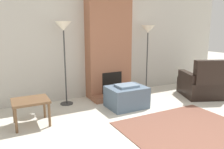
{
  "coord_description": "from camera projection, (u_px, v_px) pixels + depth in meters",
  "views": [
    {
      "loc": [
        -2.4,
        -2.0,
        1.65
      ],
      "look_at": [
        0.0,
        2.58,
        0.58
      ],
      "focal_mm": 35.0,
      "sensor_mm": 36.0,
      "label": 1
    }
  ],
  "objects": [
    {
      "name": "armchair",
      "position": [
        203.0,
        85.0,
        5.4
      ],
      "size": [
        1.22,
        1.23,
        0.96
      ],
      "rotation": [
        0.0,
        0.0,
        2.74
      ],
      "color": "black",
      "rests_on": "ground_plane"
    },
    {
      "name": "fireplace",
      "position": [
        109.0,
        46.0,
        5.29
      ],
      "size": [
        1.1,
        0.67,
        2.6
      ],
      "color": "#935B42",
      "rests_on": "ground_plane"
    },
    {
      "name": "side_table",
      "position": [
        31.0,
        103.0,
        3.77
      ],
      "size": [
        0.61,
        0.52,
        0.46
      ],
      "color": "brown",
      "rests_on": "ground_plane"
    },
    {
      "name": "ground_plane",
      "position": [
        195.0,
        145.0,
        3.16
      ],
      "size": [
        24.0,
        24.0,
        0.0
      ],
      "primitive_type": "plane",
      "color": "beige"
    },
    {
      "name": "floor_lamp_left",
      "position": [
        64.0,
        33.0,
        4.6
      ],
      "size": [
        0.35,
        0.35,
        1.81
      ],
      "color": "#333333",
      "rests_on": "ground_plane"
    },
    {
      "name": "floor_lamp_right",
      "position": [
        148.0,
        35.0,
        5.61
      ],
      "size": [
        0.35,
        0.35,
        1.75
      ],
      "color": "#333333",
      "rests_on": "ground_plane"
    },
    {
      "name": "wall_back",
      "position": [
        105.0,
        44.0,
        5.47
      ],
      "size": [
        7.59,
        0.06,
        2.6
      ],
      "primitive_type": "cube",
      "color": "#BCB7AD",
      "rests_on": "ground_plane"
    },
    {
      "name": "ottoman",
      "position": [
        126.0,
        97.0,
        4.68
      ],
      "size": [
        0.81,
        0.63,
        0.5
      ],
      "color": "slate",
      "rests_on": "ground_plane"
    },
    {
      "name": "area_rug",
      "position": [
        186.0,
        129.0,
        3.67
      ],
      "size": [
        2.07,
        1.62,
        0.01
      ],
      "primitive_type": "cube",
      "color": "brown",
      "rests_on": "ground_plane"
    }
  ]
}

